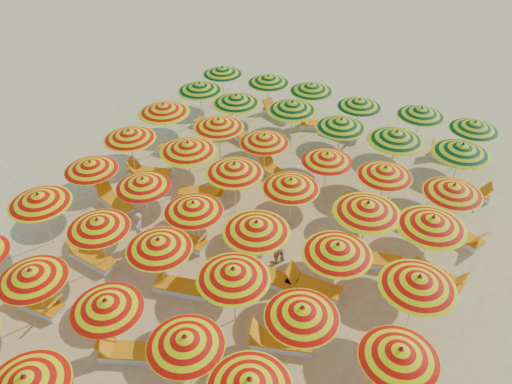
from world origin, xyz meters
TOP-DOWN VIEW (x-y plane):
  - ground at (0.00, 0.00)m, footprint 120.00×120.00m
  - umbrella_2 at (-1.10, -8.16)m, footprint 2.31×2.31m
  - umbrella_7 at (-3.51, -5.82)m, footprint 2.38×2.38m
  - umbrella_8 at (-1.04, -5.66)m, footprint 2.45×2.45m
  - umbrella_9 at (1.37, -5.64)m, footprint 2.47×2.47m
  - umbrella_10 at (3.26, -5.93)m, footprint 2.50×2.50m
  - umbrella_12 at (-5.80, -3.40)m, footprint 2.32×2.32m
  - umbrella_13 at (-3.35, -3.39)m, footprint 2.49×2.49m
  - umbrella_14 at (-1.17, -3.27)m, footprint 2.59×2.59m
  - umbrella_15 at (1.35, -3.33)m, footprint 2.29×2.29m
  - umbrella_16 at (3.47, -3.59)m, footprint 1.95×1.95m
  - umbrella_17 at (5.93, -3.62)m, footprint 2.13×2.13m
  - umbrella_18 at (-5.79, -1.09)m, footprint 2.29×2.29m
  - umbrella_19 at (-3.54, -0.99)m, footprint 2.25×2.25m
  - umbrella_20 at (-1.27, -1.32)m, footprint 2.23×2.23m
  - umbrella_21 at (1.01, -1.38)m, footprint 2.53×2.53m
  - umbrella_22 at (3.47, -1.13)m, footprint 2.28×2.28m
  - umbrella_23 at (5.79, -1.33)m, footprint 2.52×2.52m
  - umbrella_24 at (-5.85, 1.12)m, footprint 2.58×2.58m
  - umbrella_25 at (-3.28, 1.34)m, footprint 2.29×2.29m
  - umbrella_26 at (-1.11, 1.00)m, footprint 2.69×2.69m
  - umbrella_27 at (0.96, 1.19)m, footprint 2.54×2.54m
  - umbrella_28 at (3.67, 0.94)m, footprint 2.56×2.56m
  - umbrella_29 at (5.58, 1.20)m, footprint 2.62×2.62m
  - umbrella_30 at (-5.82, 3.31)m, footprint 2.56×2.56m
  - umbrella_31 at (-3.27, 3.49)m, footprint 2.56×2.56m
  - umbrella_32 at (-1.19, 3.43)m, footprint 1.96×1.96m
  - umbrella_33 at (1.39, 3.41)m, footprint 2.24×2.24m
  - umbrella_34 at (3.54, 3.43)m, footprint 2.09×2.09m
  - umbrella_35 at (5.83, 3.42)m, footprint 2.60×2.60m
  - umbrella_36 at (-5.76, 5.93)m, footprint 2.68×2.68m
  - umbrella_37 at (-3.69, 5.62)m, footprint 2.20×2.20m
  - umbrella_38 at (-1.22, 6.02)m, footprint 2.82×2.82m
  - umbrella_39 at (1.04, 5.75)m, footprint 2.34×2.34m
  - umbrella_40 at (3.29, 5.61)m, footprint 2.19×2.19m
  - umbrella_41 at (5.64, 5.86)m, footprint 2.50×2.50m
  - umbrella_42 at (-5.98, 8.27)m, footprint 2.05×2.05m
  - umbrella_43 at (-3.45, 8.24)m, footprint 2.13×2.13m
  - umbrella_44 at (-1.32, 8.35)m, footprint 2.46×2.46m
  - umbrella_45 at (1.04, 8.10)m, footprint 2.37×2.37m
  - umbrella_46 at (3.62, 8.36)m, footprint 2.53×2.53m
  - umbrella_47 at (5.76, 8.26)m, footprint 2.48×2.48m
  - lounger_6 at (-4.01, -5.67)m, footprint 1.76×0.69m
  - lounger_7 at (-0.53, -5.70)m, footprint 1.82×1.25m
  - lounger_10 at (-3.95, -3.45)m, footprint 1.77×0.72m
  - lounger_11 at (-0.58, -3.12)m, footprint 1.82×0.99m
  - lounger_12 at (2.87, -3.52)m, footprint 1.83×1.11m
  - lounger_14 at (-5.29, -0.82)m, footprint 1.83×1.05m
  - lounger_15 at (-1.78, -1.36)m, footprint 1.75×0.62m
  - lounger_16 at (1.51, -1.49)m, footprint 1.76×0.67m
  - lounger_17 at (2.87, -1.25)m, footprint 1.76×0.66m
  - lounger_18 at (-5.35, 1.32)m, footprint 1.82×1.02m
  - lounger_19 at (-2.68, 1.19)m, footprint 1.82×1.22m
  - lounger_20 at (4.17, 0.73)m, footprint 1.83×1.05m
  - lounger_21 at (6.18, 0.98)m, footprint 1.82×0.99m
  - lounger_22 at (-5.23, 3.17)m, footprint 1.75×0.62m
  - lounger_23 at (-0.69, 3.64)m, footprint 1.82×1.17m
  - lounger_24 at (3.03, 3.41)m, footprint 1.76×0.67m
  - lounger_25 at (6.42, 3.33)m, footprint 1.82×1.25m
  - lounger_26 at (-5.16, 5.81)m, footprint 1.78×0.73m
  - lounger_27 at (-3.19, 5.56)m, footprint 1.83×1.07m
  - lounger_28 at (6.24, 5.92)m, footprint 1.82×0.94m
  - lounger_29 at (-5.38, 8.42)m, footprint 1.79×0.77m
  - lounger_30 at (-2.94, 8.28)m, footprint 1.82×1.17m
  - lounger_31 at (-0.81, 8.18)m, footprint 1.83×1.14m
  - lounger_32 at (0.54, 7.99)m, footprint 1.80×0.82m
  - lounger_33 at (5.17, 8.31)m, footprint 1.76×0.66m
  - beachgoer_b at (1.33, -0.64)m, footprint 0.74×0.80m
  - beachgoer_a at (-3.00, -2.12)m, footprint 0.50×0.59m

SIDE VIEW (x-z plane):
  - ground at x=0.00m, z-range 0.00..0.00m
  - lounger_6 at x=-4.01m, z-range -0.19..0.50m
  - lounger_7 at x=-0.53m, z-range -0.19..0.50m
  - lounger_10 at x=-3.95m, z-range -0.19..0.50m
  - lounger_11 at x=-0.58m, z-range -0.19..0.50m
  - lounger_12 at x=2.87m, z-range -0.19..0.50m
  - lounger_14 at x=-5.29m, z-range -0.19..0.50m
  - lounger_15 at x=-1.78m, z-range -0.19..0.50m
  - lounger_16 at x=1.51m, z-range -0.19..0.50m
  - lounger_17 at x=2.87m, z-range -0.19..0.50m
  - lounger_18 at x=-5.35m, z-range -0.19..0.50m
  - lounger_19 at x=-2.68m, z-range -0.19..0.50m
  - lounger_20 at x=4.17m, z-range -0.19..0.50m
  - lounger_21 at x=6.18m, z-range -0.19..0.50m
  - lounger_22 at x=-5.23m, z-range -0.19..0.50m
  - lounger_23 at x=-0.69m, z-range -0.19..0.50m
  - lounger_24 at x=3.03m, z-range -0.19..0.50m
  - lounger_25 at x=6.42m, z-range -0.19..0.50m
  - lounger_26 at x=-5.16m, z-range -0.19..0.50m
  - lounger_27 at x=-3.19m, z-range -0.19..0.50m
  - lounger_28 at x=6.24m, z-range -0.19..0.50m
  - lounger_29 at x=-5.38m, z-range -0.19..0.50m
  - lounger_30 at x=-2.94m, z-range -0.19..0.50m
  - lounger_31 at x=-0.81m, z-range -0.19..0.50m
  - lounger_32 at x=0.54m, z-range -0.19..0.50m
  - lounger_33 at x=5.17m, z-range -0.19..0.50m
  - beachgoer_b at x=1.33m, z-range 0.00..1.31m
  - beachgoer_a at x=-3.00m, z-range 0.00..1.38m
  - umbrella_33 at x=1.39m, z-range 0.75..2.73m
  - umbrella_19 at x=-3.54m, z-range 0.76..2.75m
  - umbrella_8 at x=-1.04m, z-range 0.76..2.75m
  - umbrella_45 at x=1.04m, z-range 0.76..2.76m
  - umbrella_42 at x=-5.98m, z-range 0.76..2.78m
  - umbrella_9 at x=1.37m, z-range 0.77..2.78m
  - umbrella_17 at x=5.93m, z-range 0.77..2.79m
  - umbrella_7 at x=-3.51m, z-range 0.77..2.79m
  - umbrella_18 at x=-5.79m, z-range 0.77..2.80m
  - umbrella_20 at x=-1.27m, z-range 0.77..2.80m
  - umbrella_2 at x=-1.10m, z-range 0.78..2.82m
  - umbrella_47 at x=5.76m, z-range 0.78..2.82m
  - umbrella_16 at x=3.47m, z-range 0.78..2.82m
  - umbrella_13 at x=-3.35m, z-range 0.78..2.82m
  - umbrella_32 at x=-1.19m, z-range 0.78..2.82m
  - umbrella_34 at x=3.54m, z-range 0.78..2.83m
  - umbrella_14 at x=-1.17m, z-range 0.79..2.86m
  - umbrella_10 at x=3.26m, z-range 0.79..2.87m
  - umbrella_27 at x=0.96m, z-range 0.79..2.88m
  - umbrella_35 at x=5.83m, z-range 0.79..2.89m
  - umbrella_46 at x=3.62m, z-range 0.80..2.90m
  - umbrella_43 at x=-3.45m, z-range 0.80..2.91m
  - umbrella_44 at x=-1.32m, z-range 0.80..2.91m
  - umbrella_12 at x=-5.80m, z-range 0.81..2.95m
  - umbrella_22 at x=3.47m, z-range 0.82..2.97m
  - umbrella_31 at x=-3.27m, z-range 0.82..2.97m
  - umbrella_15 at x=1.35m, z-range 0.82..2.98m
  - umbrella_24 at x=-5.85m, z-range 0.82..2.98m
  - umbrella_39 at x=1.04m, z-range 0.82..2.99m
  - umbrella_26 at x=-1.11m, z-range 0.83..3.01m
  - umbrella_37 at x=-3.69m, z-range 0.83..3.01m
  - umbrella_36 at x=-5.76m, z-range 0.83..3.02m
  - umbrella_21 at x=1.01m, z-range 0.83..3.02m
  - umbrella_23 at x=5.79m, z-range 0.83..3.03m
  - umbrella_25 at x=-3.28m, z-range 0.85..3.09m
  - umbrella_29 at x=5.58m, z-range 0.86..3.11m
  - umbrella_28 at x=3.67m, z-range 0.86..3.14m
  - umbrella_38 at x=-1.22m, z-range 0.87..3.14m
  - umbrella_41 at x=5.64m, z-range 0.87..3.14m
  - umbrella_30 at x=-5.82m, z-range 0.87..3.17m
  - umbrella_40 at x=3.29m, z-range 0.87..3.17m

